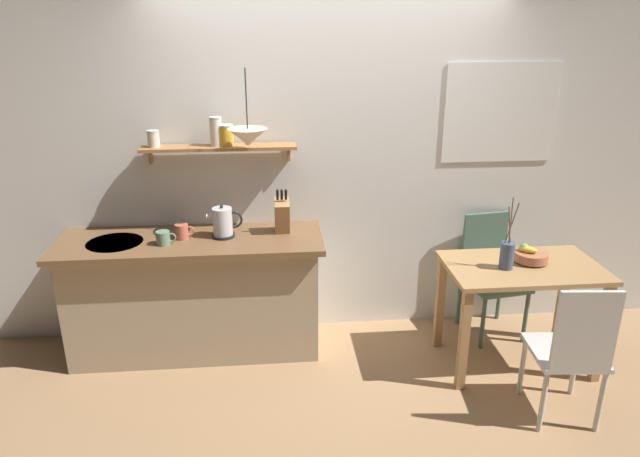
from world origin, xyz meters
name	(u,v)px	position (x,y,z in m)	size (l,w,h in m)	color
ground_plane	(337,365)	(0.00, 0.00, 0.00)	(14.00, 14.00, 0.00)	#A87F56
back_wall	(356,158)	(0.21, 0.65, 1.35)	(6.80, 0.11, 2.70)	white
kitchen_counter	(195,294)	(-1.00, 0.32, 0.45)	(1.83, 0.63, 0.89)	tan
wall_shelf	(214,142)	(-0.81, 0.49, 1.52)	(1.07, 0.20, 0.33)	#9E6B3D
dining_table	(521,283)	(1.25, -0.07, 0.63)	(1.04, 0.63, 0.76)	tan
dining_chair_near	(573,349)	(1.30, -0.72, 0.51)	(0.43, 0.45, 0.94)	silver
dining_chair_far	(490,269)	(1.23, 0.42, 0.50)	(0.48, 0.49, 0.92)	#4C6B5B
fruit_bowl	(530,255)	(1.31, -0.02, 0.81)	(0.23, 0.23, 0.13)	#BC704C
twig_vase	(507,255)	(1.11, -0.11, 0.86)	(0.09, 0.09, 0.49)	#475675
electric_kettle	(223,223)	(-0.77, 0.32, 0.99)	(0.25, 0.16, 0.23)	black
knife_block	(282,215)	(-0.36, 0.37, 1.02)	(0.10, 0.19, 0.33)	tan
coffee_mug_by_sink	(164,238)	(-1.16, 0.21, 0.93)	(0.13, 0.09, 0.09)	slate
coffee_mug_spare	(182,231)	(-1.05, 0.31, 0.94)	(0.13, 0.09, 0.10)	#C6664C
pendant_lamp	(248,137)	(-0.57, 0.29, 1.59)	(0.26, 0.26, 0.50)	black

